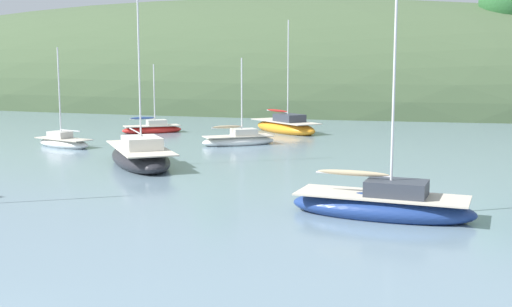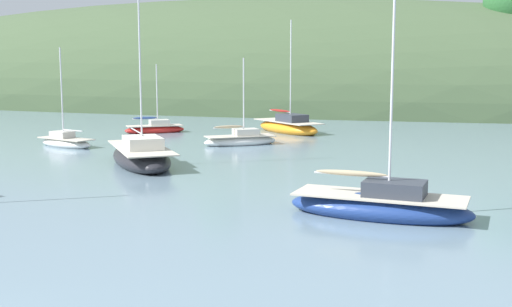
# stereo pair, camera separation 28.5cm
# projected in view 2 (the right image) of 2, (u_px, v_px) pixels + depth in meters

# --- Properties ---
(far_shoreline_hill) EXTENTS (150.00, 36.00, 30.92)m
(far_shoreline_hill) POSITION_uv_depth(u_px,v_px,m) (207.00, 105.00, 84.47)
(far_shoreline_hill) COLOR #425638
(far_shoreline_hill) RESTS_ON ground
(sailboat_black_sloop) EXTENTS (4.79, 2.76, 6.56)m
(sailboat_black_sloop) POSITION_uv_depth(u_px,v_px,m) (66.00, 142.00, 41.30)
(sailboat_black_sloop) COLOR white
(sailboat_black_sloop) RESTS_ON ground
(sailboat_yellow_far) EXTENTS (4.63, 4.22, 5.52)m
(sailboat_yellow_far) POSITION_uv_depth(u_px,v_px,m) (155.00, 129.00, 49.88)
(sailboat_yellow_far) COLOR red
(sailboat_yellow_far) RESTS_ON ground
(sailboat_grey_yawl) EXTENTS (6.52, 2.47, 7.94)m
(sailboat_grey_yawl) POSITION_uv_depth(u_px,v_px,m) (381.00, 206.00, 22.08)
(sailboat_grey_yawl) COLOR navy
(sailboat_grey_yawl) RESTS_ON ground
(sailboat_cream_ketch) EXTENTS (7.25, 6.63, 9.00)m
(sailboat_cream_ketch) POSITION_uv_depth(u_px,v_px,m) (288.00, 127.00, 50.15)
(sailboat_cream_ketch) COLOR orange
(sailboat_cream_ketch) RESTS_ON ground
(sailboat_blue_center) EXTENTS (7.22, 7.85, 10.41)m
(sailboat_blue_center) POSITION_uv_depth(u_px,v_px,m) (141.00, 156.00, 33.60)
(sailboat_blue_center) COLOR #232328
(sailboat_blue_center) RESTS_ON ground
(sailboat_red_portside) EXTENTS (4.92, 4.52, 5.93)m
(sailboat_red_portside) POSITION_uv_depth(u_px,v_px,m) (241.00, 140.00, 42.21)
(sailboat_red_portside) COLOR white
(sailboat_red_portside) RESTS_ON ground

